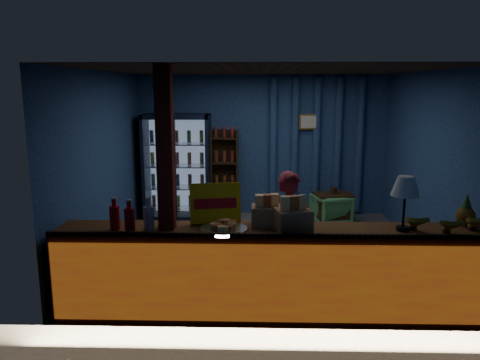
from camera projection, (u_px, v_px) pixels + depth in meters
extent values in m
plane|color=#515154|center=(264.00, 252.00, 6.84)|extent=(4.60, 4.60, 0.00)
plane|color=navy|center=(262.00, 145.00, 8.74)|extent=(4.60, 0.00, 4.60)
plane|color=navy|center=(271.00, 203.00, 4.43)|extent=(4.60, 0.00, 4.60)
plane|color=navy|center=(104.00, 164.00, 6.65)|extent=(0.00, 4.40, 4.40)
plane|color=navy|center=(430.00, 165.00, 6.53)|extent=(0.00, 4.40, 4.40)
plane|color=#472D19|center=(266.00, 70.00, 6.33)|extent=(4.60, 4.60, 0.00)
cube|color=brown|center=(269.00, 272.00, 4.89)|extent=(4.40, 0.55, 0.95)
cube|color=red|center=(270.00, 284.00, 4.60)|extent=(4.35, 0.02, 0.81)
cube|color=#372511|center=(270.00, 235.00, 4.53)|extent=(4.40, 0.04, 0.04)
cube|color=maroon|center=(167.00, 195.00, 4.75)|extent=(0.16, 0.16, 2.60)
cube|color=black|center=(180.00, 164.00, 8.78)|extent=(1.20, 0.06, 1.90)
cube|color=black|center=(146.00, 166.00, 8.53)|extent=(0.06, 0.60, 1.90)
cube|color=black|center=(209.00, 167.00, 8.50)|extent=(0.06, 0.60, 1.90)
cube|color=black|center=(176.00, 116.00, 8.33)|extent=(1.20, 0.60, 0.08)
cube|color=black|center=(179.00, 215.00, 8.69)|extent=(1.20, 0.60, 0.08)
cube|color=#99B2D8|center=(179.00, 165.00, 8.73)|extent=(1.08, 0.02, 1.74)
cube|color=white|center=(175.00, 169.00, 8.24)|extent=(1.12, 0.02, 1.78)
cube|color=black|center=(175.00, 169.00, 8.22)|extent=(0.05, 0.05, 1.80)
cube|color=silver|center=(178.00, 208.00, 8.67)|extent=(1.08, 0.48, 0.02)
cylinder|color=#AF4819|center=(154.00, 201.00, 8.65)|extent=(0.07, 0.07, 0.22)
cylinder|color=#1A691F|center=(166.00, 201.00, 8.65)|extent=(0.07, 0.07, 0.22)
cylinder|color=gold|center=(178.00, 201.00, 8.64)|extent=(0.07, 0.07, 0.22)
cylinder|color=navy|center=(190.00, 201.00, 8.63)|extent=(0.07, 0.07, 0.22)
cylinder|color=maroon|center=(203.00, 201.00, 8.63)|extent=(0.07, 0.07, 0.22)
cube|color=silver|center=(178.00, 187.00, 8.59)|extent=(1.08, 0.48, 0.02)
cylinder|color=#1A691F|center=(153.00, 180.00, 8.57)|extent=(0.07, 0.07, 0.22)
cylinder|color=gold|center=(166.00, 180.00, 8.57)|extent=(0.07, 0.07, 0.22)
cylinder|color=navy|center=(178.00, 180.00, 8.56)|extent=(0.07, 0.07, 0.22)
cylinder|color=maroon|center=(190.00, 180.00, 8.56)|extent=(0.07, 0.07, 0.22)
cylinder|color=#AF4819|center=(202.00, 180.00, 8.55)|extent=(0.07, 0.07, 0.22)
cube|color=silver|center=(177.00, 166.00, 8.51)|extent=(1.08, 0.48, 0.02)
cylinder|color=gold|center=(153.00, 158.00, 8.50)|extent=(0.07, 0.07, 0.22)
cylinder|color=navy|center=(165.00, 158.00, 8.49)|extent=(0.07, 0.07, 0.22)
cylinder|color=maroon|center=(177.00, 158.00, 8.48)|extent=(0.07, 0.07, 0.22)
cylinder|color=#AF4819|center=(189.00, 159.00, 8.48)|extent=(0.07, 0.07, 0.22)
cylinder|color=#1A691F|center=(202.00, 159.00, 8.47)|extent=(0.07, 0.07, 0.22)
cube|color=silver|center=(177.00, 144.00, 8.43)|extent=(1.08, 0.48, 0.02)
cylinder|color=navy|center=(152.00, 136.00, 8.42)|extent=(0.07, 0.07, 0.22)
cylinder|color=maroon|center=(164.00, 136.00, 8.41)|extent=(0.07, 0.07, 0.22)
cylinder|color=#AF4819|center=(177.00, 136.00, 8.40)|extent=(0.07, 0.07, 0.22)
cylinder|color=#1A691F|center=(189.00, 137.00, 8.40)|extent=(0.07, 0.07, 0.22)
cylinder|color=gold|center=(201.00, 137.00, 8.39)|extent=(0.07, 0.07, 0.22)
cube|color=#372511|center=(225.00, 172.00, 8.81)|extent=(0.50, 0.02, 1.60)
cube|color=#372511|center=(212.00, 173.00, 8.69)|extent=(0.03, 0.28, 1.60)
cube|color=#372511|center=(237.00, 173.00, 8.68)|extent=(0.03, 0.28, 1.60)
cube|color=#372511|center=(225.00, 210.00, 8.82)|extent=(0.46, 0.26, 0.02)
cube|color=#372511|center=(225.00, 186.00, 8.73)|extent=(0.46, 0.26, 0.02)
cube|color=#372511|center=(224.00, 163.00, 8.65)|extent=(0.46, 0.26, 0.02)
cube|color=#372511|center=(224.00, 138.00, 8.56)|extent=(0.46, 0.26, 0.02)
cylinder|color=navy|center=(273.00, 146.00, 8.68)|extent=(0.14, 0.14, 2.50)
cylinder|color=navy|center=(295.00, 146.00, 8.67)|extent=(0.14, 0.14, 2.50)
cylinder|color=navy|center=(316.00, 146.00, 8.66)|extent=(0.14, 0.14, 2.50)
cylinder|color=navy|center=(338.00, 146.00, 8.65)|extent=(0.14, 0.14, 2.50)
cylinder|color=navy|center=(360.00, 146.00, 8.64)|extent=(0.14, 0.14, 2.50)
cube|color=gold|center=(309.00, 122.00, 8.53)|extent=(0.36, 0.03, 0.28)
cube|color=silver|center=(309.00, 122.00, 8.52)|extent=(0.30, 0.01, 0.22)
imported|color=maroon|center=(289.00, 233.00, 5.39)|extent=(0.54, 0.37, 1.44)
imported|color=#50A15B|center=(331.00, 210.00, 8.15)|extent=(0.74, 0.75, 0.54)
cube|color=#372511|center=(333.00, 209.00, 8.16)|extent=(0.69, 0.56, 0.56)
cylinder|color=#372511|center=(334.00, 190.00, 8.10)|extent=(0.11, 0.11, 0.11)
cube|color=yellow|center=(215.00, 203.00, 4.97)|extent=(0.55, 0.20, 0.43)
cube|color=red|center=(215.00, 204.00, 4.95)|extent=(0.45, 0.11, 0.11)
cylinder|color=red|center=(115.00, 218.00, 4.75)|extent=(0.10, 0.10, 0.24)
cylinder|color=red|center=(114.00, 202.00, 4.71)|extent=(0.05, 0.05, 0.09)
cylinder|color=white|center=(114.00, 198.00, 4.70)|extent=(0.05, 0.05, 0.02)
cylinder|color=red|center=(130.00, 220.00, 4.66)|extent=(0.10, 0.10, 0.24)
cylinder|color=red|center=(129.00, 204.00, 4.63)|extent=(0.05, 0.05, 0.09)
cylinder|color=white|center=(129.00, 200.00, 4.62)|extent=(0.05, 0.05, 0.02)
cylinder|color=silver|center=(149.00, 218.00, 4.74)|extent=(0.10, 0.10, 0.24)
cylinder|color=silver|center=(148.00, 202.00, 4.70)|extent=(0.05, 0.05, 0.09)
cylinder|color=white|center=(148.00, 198.00, 4.69)|extent=(0.05, 0.05, 0.02)
cube|color=#AA8052|center=(293.00, 220.00, 4.71)|extent=(0.40, 0.36, 0.22)
cube|color=#F8AD37|center=(285.00, 203.00, 4.66)|extent=(0.10, 0.08, 0.14)
cube|color=#C04724|center=(293.00, 202.00, 4.68)|extent=(0.10, 0.08, 0.14)
cube|color=#F8AD37|center=(301.00, 202.00, 4.70)|extent=(0.10, 0.08, 0.14)
cube|color=#AA8052|center=(267.00, 216.00, 4.91)|extent=(0.32, 0.27, 0.20)
cube|color=#F8AD37|center=(259.00, 200.00, 4.88)|extent=(0.08, 0.06, 0.13)
cube|color=#C04724|center=(267.00, 200.00, 4.87)|extent=(0.08, 0.06, 0.13)
cube|color=#F8AD37|center=(274.00, 200.00, 4.87)|extent=(0.08, 0.06, 0.13)
cylinder|color=silver|center=(224.00, 229.00, 4.74)|extent=(0.49, 0.49, 0.03)
cube|color=#F8AD37|center=(233.00, 225.00, 4.73)|extent=(0.11, 0.07, 0.05)
cube|color=#C04724|center=(231.00, 224.00, 4.79)|extent=(0.13, 0.13, 0.05)
cube|color=#F8AD37|center=(224.00, 223.00, 4.82)|extent=(0.07, 0.11, 0.05)
cube|color=#C04724|center=(218.00, 223.00, 4.80)|extent=(0.13, 0.13, 0.05)
cube|color=#F8AD37|center=(214.00, 225.00, 4.73)|extent=(0.11, 0.07, 0.05)
cube|color=#C04724|center=(217.00, 227.00, 4.66)|extent=(0.13, 0.13, 0.05)
cube|color=#F8AD37|center=(223.00, 228.00, 4.64)|extent=(0.07, 0.11, 0.05)
cube|color=#C04724|center=(230.00, 227.00, 4.66)|extent=(0.13, 0.13, 0.05)
cylinder|color=black|center=(403.00, 228.00, 4.73)|extent=(0.13, 0.13, 0.04)
cylinder|color=black|center=(404.00, 210.00, 4.69)|extent=(0.03, 0.03, 0.40)
cone|color=white|center=(406.00, 186.00, 4.65)|extent=(0.29, 0.29, 0.20)
sphere|color=#9B5F1C|center=(466.00, 216.00, 4.87)|extent=(0.20, 0.20, 0.20)
cone|color=#2B6221|center=(467.00, 201.00, 4.84)|extent=(0.11, 0.11, 0.15)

